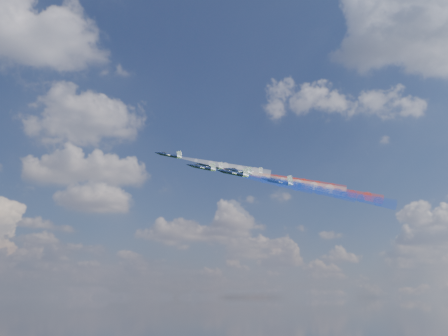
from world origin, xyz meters
name	(u,v)px	position (x,y,z in m)	size (l,w,h in m)	color
jet_lead	(169,155)	(7.62, -1.32, 144.32)	(8.38, 10.47, 2.79)	black
trail_lead	(225,166)	(24.78, -11.45, 139.79)	(3.49, 31.61, 3.49)	white
jet_inner_left	(202,167)	(13.89, -17.25, 136.76)	(8.38, 10.47, 2.79)	black
trail_inner_left	(264,179)	(31.04, -27.37, 132.23)	(3.49, 31.61, 3.49)	blue
jet_inner_right	(211,166)	(23.99, -0.43, 142.32)	(8.38, 10.47, 2.79)	black
trail_inner_right	(266,177)	(41.15, -10.56, 137.79)	(3.49, 31.61, 3.49)	red
jet_outer_left	(233,173)	(17.81, -32.78, 131.75)	(8.38, 10.47, 2.79)	black
trail_outer_left	(301,186)	(34.96, -42.91, 127.21)	(3.49, 31.61, 3.49)	blue
jet_center_third	(239,171)	(28.24, -15.03, 137.47)	(8.38, 10.47, 2.79)	black
trail_center_third	(298,183)	(45.40, -25.16, 132.93)	(3.49, 31.61, 3.49)	white
jet_outer_right	(251,171)	(41.93, 2.38, 142.83)	(8.38, 10.47, 2.79)	black
trail_outer_right	(304,181)	(59.08, -7.75, 138.30)	(3.49, 31.61, 3.49)	red
jet_rear_left	(279,182)	(34.52, -30.74, 131.05)	(8.38, 10.47, 2.79)	black
trail_rear_left	(344,195)	(51.68, -40.87, 126.51)	(3.49, 31.61, 3.49)	blue
jet_rear_right	(279,179)	(45.08, -13.53, 136.52)	(8.38, 10.47, 2.79)	black
trail_rear_right	(337,191)	(62.23, -23.66, 131.99)	(3.49, 31.61, 3.49)	red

